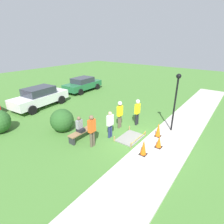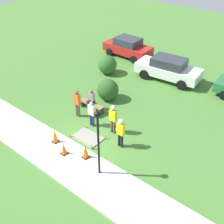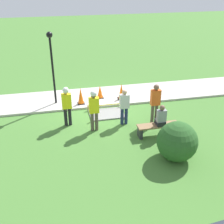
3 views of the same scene
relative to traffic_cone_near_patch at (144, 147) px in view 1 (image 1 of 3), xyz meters
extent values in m
plane|color=#477A33|center=(1.27, 0.63, -0.50)|extent=(60.00, 60.00, 0.00)
cube|color=#BCB7AD|center=(1.27, -0.58, -0.45)|extent=(28.00, 2.42, 0.10)
cube|color=gray|center=(1.04, 1.38, -0.47)|extent=(1.58, 1.09, 0.06)
cube|color=tan|center=(0.25, 0.83, -0.34)|extent=(0.05, 0.05, 0.31)
cube|color=tan|center=(1.83, 0.83, -0.34)|extent=(0.05, 0.05, 0.31)
cube|color=tan|center=(0.25, 1.92, -0.34)|extent=(0.05, 0.05, 0.31)
cube|color=tan|center=(1.83, 1.92, -0.34)|extent=(0.05, 0.05, 0.31)
cube|color=yellow|center=(1.04, 0.83, -0.27)|extent=(1.58, 0.00, 0.04)
cube|color=black|center=(0.00, 0.00, -0.38)|extent=(0.34, 0.34, 0.02)
cone|color=orange|center=(0.00, 0.00, 0.02)|extent=(0.29, 0.29, 0.78)
cube|color=black|center=(1.04, -0.34, -0.38)|extent=(0.34, 0.34, 0.02)
cone|color=orange|center=(1.04, -0.34, -0.06)|extent=(0.29, 0.29, 0.63)
cube|color=black|center=(2.08, 0.15, -0.38)|extent=(0.34, 0.34, 0.02)
cone|color=orange|center=(2.08, 0.15, 0.03)|extent=(0.29, 0.29, 0.80)
cube|color=#2D2D33|center=(-1.39, 3.58, -0.28)|extent=(0.12, 0.40, 0.43)
cube|color=#2D2D33|center=(0.11, 3.58, -0.28)|extent=(0.12, 0.40, 0.43)
cube|color=olive|center=(-0.64, 3.58, -0.04)|extent=(1.70, 0.44, 0.06)
cube|color=black|center=(-0.71, 3.58, 0.08)|extent=(0.34, 0.44, 0.18)
cube|color=gray|center=(-0.71, 3.66, 0.42)|extent=(0.36, 0.20, 0.50)
sphere|color=brown|center=(-0.71, 3.66, 0.78)|extent=(0.21, 0.21, 0.21)
cylinder|color=black|center=(2.76, 1.98, -0.09)|extent=(0.14, 0.14, 0.82)
cylinder|color=black|center=(2.94, 1.98, -0.09)|extent=(0.14, 0.14, 0.82)
cube|color=yellow|center=(2.85, 1.98, 0.64)|extent=(0.40, 0.22, 0.65)
sphere|color=tan|center=(2.85, 1.98, 1.08)|extent=(0.22, 0.22, 0.22)
sphere|color=white|center=(2.85, 1.98, 1.14)|extent=(0.25, 0.25, 0.25)
cylinder|color=brown|center=(1.71, 2.65, -0.08)|extent=(0.14, 0.14, 0.83)
cylinder|color=brown|center=(1.89, 2.65, -0.08)|extent=(0.14, 0.14, 0.83)
cube|color=yellow|center=(1.80, 2.65, 0.66)|extent=(0.40, 0.22, 0.66)
sphere|color=brown|center=(1.80, 2.65, 1.10)|extent=(0.23, 0.23, 0.23)
sphere|color=white|center=(1.80, 2.65, 1.17)|extent=(0.26, 0.26, 0.26)
cylinder|color=brown|center=(-0.93, 2.56, -0.06)|extent=(0.14, 0.14, 0.87)
cylinder|color=brown|center=(-0.75, 2.56, -0.06)|extent=(0.14, 0.14, 0.87)
cube|color=#E55B1E|center=(-0.84, 2.56, 0.71)|extent=(0.40, 0.22, 0.69)
sphere|color=brown|center=(-0.84, 2.56, 1.17)|extent=(0.23, 0.23, 0.23)
cylinder|color=navy|center=(0.38, 2.39, -0.11)|extent=(0.14, 0.14, 0.78)
cylinder|color=navy|center=(0.56, 2.39, -0.11)|extent=(0.14, 0.14, 0.78)
cube|color=silver|center=(0.47, 2.39, 0.59)|extent=(0.40, 0.22, 0.62)
sphere|color=tan|center=(0.47, 2.39, 1.00)|extent=(0.21, 0.21, 0.21)
cylinder|color=black|center=(3.28, -0.20, 1.22)|extent=(0.10, 0.10, 3.23)
sphere|color=black|center=(3.28, -0.20, 2.93)|extent=(0.28, 0.28, 0.28)
cube|color=white|center=(0.93, 10.21, 0.21)|extent=(4.90, 2.27, 0.71)
cube|color=#2D333D|center=(0.93, 10.21, 0.88)|extent=(2.52, 1.82, 0.61)
cylinder|color=black|center=(2.30, 11.25, -0.14)|extent=(0.73, 0.31, 0.71)
cylinder|color=black|center=(2.48, 9.45, -0.14)|extent=(0.73, 0.31, 0.71)
cylinder|color=black|center=(-0.63, 10.96, -0.14)|extent=(0.73, 0.31, 0.71)
cylinder|color=black|center=(-0.44, 9.16, -0.14)|extent=(0.73, 0.31, 0.71)
cube|color=#236B3D|center=(6.64, 11.02, 0.14)|extent=(4.55, 2.09, 0.63)
cube|color=#2D333D|center=(6.64, 11.02, 0.72)|extent=(2.32, 1.74, 0.53)
cylinder|color=black|center=(7.97, 12.02, -0.17)|extent=(0.66, 0.28, 0.65)
cylinder|color=black|center=(8.08, 10.18, -0.17)|extent=(0.66, 0.28, 0.65)
cylinder|color=black|center=(5.21, 11.86, -0.17)|extent=(0.66, 0.28, 0.65)
cylinder|color=black|center=(5.32, 10.03, -0.17)|extent=(0.66, 0.28, 0.65)
sphere|color=#285623|center=(-0.70, 5.20, 0.22)|extent=(1.42, 1.42, 1.42)
camera|label=1|loc=(-6.55, -3.08, 4.74)|focal=28.00mm
camera|label=2|loc=(9.57, -7.01, 9.40)|focal=45.00mm
camera|label=3|loc=(3.23, 12.70, 5.56)|focal=45.00mm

